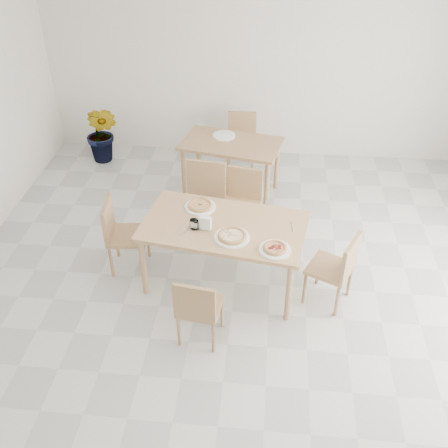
# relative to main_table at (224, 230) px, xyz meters

# --- Properties ---
(main_table) EXTENTS (1.77, 1.18, 0.75)m
(main_table) POSITION_rel_main_table_xyz_m (0.00, 0.00, 0.00)
(main_table) COLOR tan
(main_table) RESTS_ON ground
(chair_south) EXTENTS (0.44, 0.44, 0.78)m
(chair_south) POSITION_rel_main_table_xyz_m (-0.15, -0.88, -0.22)
(chair_south) COLOR tan
(chair_south) RESTS_ON ground
(chair_north) EXTENTS (0.49, 0.49, 0.85)m
(chair_north) POSITION_rel_main_table_xyz_m (0.13, 0.89, -0.18)
(chair_north) COLOR tan
(chair_north) RESTS_ON ground
(chair_west) EXTENTS (0.46, 0.46, 0.84)m
(chair_west) POSITION_rel_main_table_xyz_m (-1.14, 0.14, -0.19)
(chair_west) COLOR tan
(chair_west) RESTS_ON ground
(chair_east) EXTENTS (0.54, 0.54, 0.83)m
(chair_east) POSITION_rel_main_table_xyz_m (1.15, -0.21, -0.20)
(chair_east) COLOR tan
(chair_east) RESTS_ON ground
(plate_margherita) EXTENTS (0.33, 0.33, 0.02)m
(plate_margherita) POSITION_rel_main_table_xyz_m (-0.28, 0.28, 0.08)
(plate_margherita) COLOR white
(plate_margherita) RESTS_ON main_table
(plate_mushroom) EXTENTS (0.35, 0.35, 0.02)m
(plate_mushroom) POSITION_rel_main_table_xyz_m (0.10, -0.22, 0.08)
(plate_mushroom) COLOR white
(plate_mushroom) RESTS_ON main_table
(plate_pepperoni) EXTENTS (0.30, 0.30, 0.02)m
(plate_pepperoni) POSITION_rel_main_table_xyz_m (0.52, -0.37, 0.08)
(plate_pepperoni) COLOR white
(plate_pepperoni) RESTS_ON main_table
(pizza_margherita) EXTENTS (0.33, 0.33, 0.03)m
(pizza_margherita) POSITION_rel_main_table_xyz_m (-0.28, 0.28, 0.11)
(pizza_margherita) COLOR tan
(pizza_margherita) RESTS_ON plate_margherita
(pizza_mushroom) EXTENTS (0.32, 0.32, 0.03)m
(pizza_mushroom) POSITION_rel_main_table_xyz_m (0.10, -0.22, 0.11)
(pizza_mushroom) COLOR tan
(pizza_mushroom) RESTS_ON plate_mushroom
(pizza_pepperoni) EXTENTS (0.29, 0.29, 0.03)m
(pizza_pepperoni) POSITION_rel_main_table_xyz_m (0.52, -0.37, 0.11)
(pizza_pepperoni) COLOR tan
(pizza_pepperoni) RESTS_ON plate_pepperoni
(tumbler_a) EXTENTS (0.08, 0.08, 0.10)m
(tumbler_a) POSITION_rel_main_table_xyz_m (-0.29, -0.10, 0.13)
(tumbler_a) COLOR white
(tumbler_a) RESTS_ON main_table
(tumbler_b) EXTENTS (0.07, 0.07, 0.09)m
(tumbler_b) POSITION_rel_main_table_xyz_m (-0.26, -0.10, 0.12)
(tumbler_b) COLOR white
(tumbler_b) RESTS_ON main_table
(napkin_holder) EXTENTS (0.14, 0.09, 0.15)m
(napkin_holder) POSITION_rel_main_table_xyz_m (-0.18, -0.10, 0.14)
(napkin_holder) COLOR silver
(napkin_holder) RESTS_ON main_table
(fork_a) EXTENTS (0.04, 0.17, 0.01)m
(fork_a) POSITION_rel_main_table_xyz_m (0.68, 0.03, 0.08)
(fork_a) COLOR silver
(fork_a) RESTS_ON main_table
(fork_b) EXTENTS (0.07, 0.18, 0.01)m
(fork_b) POSITION_rel_main_table_xyz_m (-0.37, -0.15, 0.08)
(fork_b) COLOR silver
(fork_b) RESTS_ON main_table
(second_table) EXTENTS (1.38, 0.96, 0.75)m
(second_table) POSITION_rel_main_table_xyz_m (-0.09, 1.82, -0.03)
(second_table) COLOR tan
(second_table) RESTS_ON ground
(chair_back_s) EXTENTS (0.52, 0.52, 0.93)m
(chair_back_s) POSITION_rel_main_table_xyz_m (-0.29, 1.08, -0.14)
(chair_back_s) COLOR tan
(chair_back_s) RESTS_ON ground
(chair_back_n) EXTENTS (0.41, 0.41, 0.82)m
(chair_back_n) POSITION_rel_main_table_xyz_m (0.00, 2.54, -0.20)
(chair_back_n) COLOR tan
(chair_back_n) RESTS_ON ground
(plate_empty) EXTENTS (0.30, 0.30, 0.02)m
(plate_empty) POSITION_rel_main_table_xyz_m (-0.20, 1.99, 0.08)
(plate_empty) COLOR white
(plate_empty) RESTS_ON second_table
(potted_plant) EXTENTS (0.60, 0.54, 0.90)m
(potted_plant) POSITION_rel_main_table_xyz_m (-2.04, 2.51, -0.23)
(potted_plant) COLOR #356A1F
(potted_plant) RESTS_ON ground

